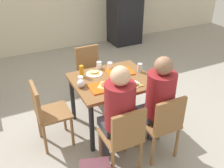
% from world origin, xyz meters
% --- Properties ---
extents(ground_plane, '(10.00, 10.00, 0.02)m').
position_xyz_m(ground_plane, '(0.00, 0.00, -0.01)').
color(ground_plane, '#9E998E').
extents(main_table, '(1.01, 0.85, 0.73)m').
position_xyz_m(main_table, '(0.00, 0.00, 0.63)').
color(main_table, brown).
rests_on(main_table, ground_plane).
extents(chair_near_left, '(0.40, 0.40, 0.87)m').
position_xyz_m(chair_near_left, '(-0.25, -0.81, 0.51)').
color(chair_near_left, olive).
rests_on(chair_near_left, ground_plane).
extents(chair_near_right, '(0.40, 0.40, 0.87)m').
position_xyz_m(chair_near_right, '(0.25, -0.81, 0.51)').
color(chair_near_right, olive).
rests_on(chair_near_right, ground_plane).
extents(chair_far_side, '(0.40, 0.40, 0.87)m').
position_xyz_m(chair_far_side, '(0.00, 0.81, 0.51)').
color(chair_far_side, olive).
rests_on(chair_far_side, ground_plane).
extents(chair_left_end, '(0.40, 0.40, 0.87)m').
position_xyz_m(chair_left_end, '(-0.89, 0.00, 0.51)').
color(chair_left_end, olive).
rests_on(chair_left_end, ground_plane).
extents(person_in_red, '(0.32, 0.42, 1.28)m').
position_xyz_m(person_in_red, '(-0.25, -0.67, 0.76)').
color(person_in_red, '#383842').
rests_on(person_in_red, ground_plane).
extents(person_in_brown_jacket, '(0.32, 0.42, 1.28)m').
position_xyz_m(person_in_brown_jacket, '(0.25, -0.67, 0.76)').
color(person_in_brown_jacket, '#383842').
rests_on(person_in_brown_jacket, ground_plane).
extents(tray_red_near, '(0.37, 0.27, 0.02)m').
position_xyz_m(tray_red_near, '(-0.18, -0.15, 0.74)').
color(tray_red_near, '#D85914').
rests_on(tray_red_near, main_table).
extents(tray_red_far, '(0.39, 0.31, 0.02)m').
position_xyz_m(tray_red_far, '(0.18, 0.13, 0.74)').
color(tray_red_far, '#D85914').
rests_on(tray_red_far, main_table).
extents(paper_plate_center, '(0.22, 0.22, 0.01)m').
position_xyz_m(paper_plate_center, '(-0.15, 0.23, 0.74)').
color(paper_plate_center, white).
rests_on(paper_plate_center, main_table).
extents(paper_plate_near_edge, '(0.22, 0.22, 0.01)m').
position_xyz_m(paper_plate_near_edge, '(0.15, -0.23, 0.74)').
color(paper_plate_near_edge, white).
rests_on(paper_plate_near_edge, main_table).
extents(pizza_slice_a, '(0.18, 0.19, 0.02)m').
position_xyz_m(pizza_slice_a, '(-0.15, -0.14, 0.76)').
color(pizza_slice_a, '#DBAD60').
rests_on(pizza_slice_a, tray_red_near).
extents(pizza_slice_b, '(0.23, 0.20, 0.02)m').
position_xyz_m(pizza_slice_b, '(0.17, 0.11, 0.76)').
color(pizza_slice_b, '#DBAD60').
rests_on(pizza_slice_b, tray_red_far).
extents(pizza_slice_c, '(0.17, 0.18, 0.02)m').
position_xyz_m(pizza_slice_c, '(-0.14, 0.25, 0.75)').
color(pizza_slice_c, tan).
rests_on(pizza_slice_c, paper_plate_center).
extents(pizza_slice_d, '(0.24, 0.21, 0.02)m').
position_xyz_m(pizza_slice_d, '(0.16, -0.26, 0.75)').
color(pizza_slice_d, '#C68C47').
rests_on(pizza_slice_d, paper_plate_near_edge).
extents(plastic_cup_a, '(0.07, 0.07, 0.10)m').
position_xyz_m(plastic_cup_a, '(-0.03, 0.36, 0.78)').
color(plastic_cup_a, white).
rests_on(plastic_cup_a, main_table).
extents(plastic_cup_b, '(0.07, 0.07, 0.10)m').
position_xyz_m(plastic_cup_b, '(0.03, -0.36, 0.78)').
color(plastic_cup_b, white).
rests_on(plastic_cup_b, main_table).
extents(plastic_cup_c, '(0.07, 0.07, 0.10)m').
position_xyz_m(plastic_cup_c, '(-0.40, 0.06, 0.78)').
color(plastic_cup_c, white).
rests_on(plastic_cup_c, main_table).
extents(plastic_cup_d, '(0.07, 0.07, 0.10)m').
position_xyz_m(plastic_cup_d, '(0.10, 0.28, 0.78)').
color(plastic_cup_d, white).
rests_on(plastic_cup_d, main_table).
extents(soda_can, '(0.07, 0.07, 0.12)m').
position_xyz_m(soda_can, '(0.43, 0.02, 0.80)').
color(soda_can, '#B7BCC6').
rests_on(soda_can, main_table).
extents(condiment_bottle, '(0.06, 0.06, 0.16)m').
position_xyz_m(condiment_bottle, '(-0.33, 0.23, 0.81)').
color(condiment_bottle, orange).
rests_on(condiment_bottle, main_table).
extents(foil_bundle, '(0.10, 0.10, 0.10)m').
position_xyz_m(foil_bundle, '(-0.43, -0.02, 0.78)').
color(foil_bundle, silver).
rests_on(foil_bundle, main_table).
extents(drink_fridge, '(0.70, 0.60, 1.90)m').
position_xyz_m(drink_fridge, '(1.72, 2.85, 0.95)').
color(drink_fridge, black).
rests_on(drink_fridge, ground_plane).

